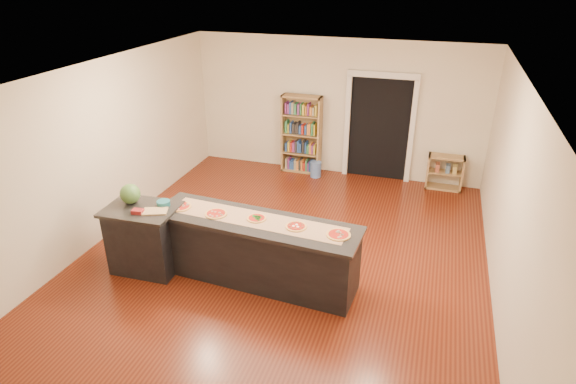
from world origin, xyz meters
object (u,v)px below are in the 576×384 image
(waste_bin, at_px, (316,169))
(watermelon, at_px, (130,194))
(kitchen_island, at_px, (256,250))
(low_shelf, at_px, (445,172))
(bookshelf, at_px, (301,134))
(side_counter, at_px, (145,238))

(waste_bin, distance_m, watermelon, 4.38)
(waste_bin, bearing_deg, watermelon, -113.81)
(kitchen_island, bearing_deg, watermelon, -172.46)
(low_shelf, bearing_deg, watermelon, -136.31)
(kitchen_island, relative_size, waste_bin, 8.72)
(kitchen_island, relative_size, bookshelf, 1.75)
(waste_bin, bearing_deg, low_shelf, 4.52)
(waste_bin, bearing_deg, bookshelf, 151.80)
(watermelon, bearing_deg, kitchen_island, 3.69)
(bookshelf, bearing_deg, kitchen_island, -82.78)
(side_counter, relative_size, bookshelf, 0.61)
(side_counter, distance_m, low_shelf, 5.88)
(kitchen_island, xyz_separation_m, watermelon, (-1.85, -0.12, 0.66))
(waste_bin, height_order, watermelon, watermelon)
(bookshelf, xyz_separation_m, low_shelf, (2.96, -0.00, -0.48))
(watermelon, bearing_deg, side_counter, -24.52)
(bookshelf, distance_m, watermelon, 4.34)
(kitchen_island, bearing_deg, waste_bin, 95.71)
(watermelon, bearing_deg, waste_bin, 66.19)
(low_shelf, height_order, waste_bin, low_shelf)
(kitchen_island, distance_m, low_shelf, 4.69)
(kitchen_island, height_order, side_counter, side_counter)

